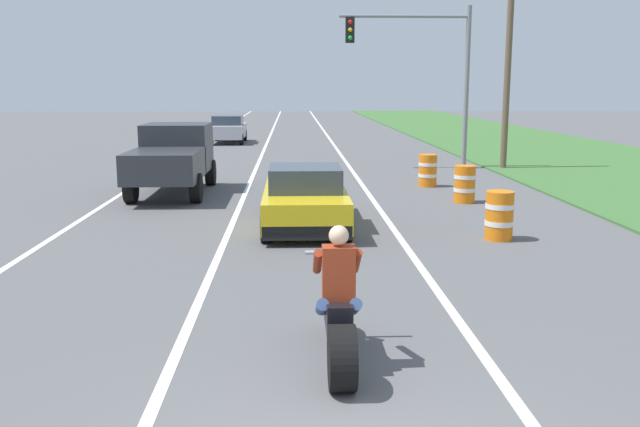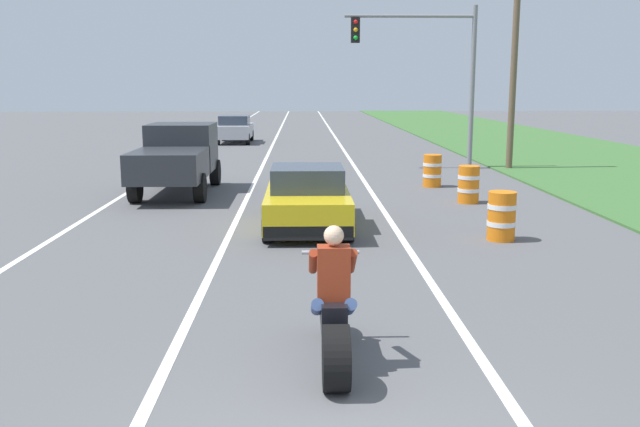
# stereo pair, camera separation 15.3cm
# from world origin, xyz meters

# --- Properties ---
(lane_stripe_left_solid) EXTENTS (0.14, 120.00, 0.01)m
(lane_stripe_left_solid) POSITION_xyz_m (-5.40, 20.00, 0.00)
(lane_stripe_left_solid) COLOR white
(lane_stripe_left_solid) RESTS_ON ground
(lane_stripe_right_solid) EXTENTS (0.14, 120.00, 0.01)m
(lane_stripe_right_solid) POSITION_xyz_m (1.80, 20.00, 0.00)
(lane_stripe_right_solid) COLOR white
(lane_stripe_right_solid) RESTS_ON ground
(lane_stripe_centre_dashed) EXTENTS (0.14, 120.00, 0.01)m
(lane_stripe_centre_dashed) POSITION_xyz_m (-1.80, 20.00, 0.00)
(lane_stripe_centre_dashed) COLOR white
(lane_stripe_centre_dashed) RESTS_ON ground
(grass_verge_right) EXTENTS (10.00, 120.00, 0.06)m
(grass_verge_right) POSITION_xyz_m (11.92, 20.00, 0.03)
(grass_verge_right) COLOR #3D6B33
(grass_verge_right) RESTS_ON ground
(motorcycle_with_rider) EXTENTS (0.70, 2.21, 1.62)m
(motorcycle_with_rider) POSITION_xyz_m (0.08, 2.52, 0.59)
(motorcycle_with_rider) COLOR black
(motorcycle_with_rider) RESTS_ON ground
(sports_car_yellow) EXTENTS (1.84, 4.30, 1.37)m
(sports_car_yellow) POSITION_xyz_m (-0.14, 10.32, 0.63)
(sports_car_yellow) COLOR yellow
(sports_car_yellow) RESTS_ON ground
(pickup_truck_left_lane_dark_grey) EXTENTS (2.02, 4.80, 1.98)m
(pickup_truck_left_lane_dark_grey) POSITION_xyz_m (-3.87, 15.23, 1.11)
(pickup_truck_left_lane_dark_grey) COLOR #2D3035
(pickup_truck_left_lane_dark_grey) RESTS_ON ground
(traffic_light_mast_near) EXTENTS (4.88, 0.34, 6.00)m
(traffic_light_mast_near) POSITION_xyz_m (4.60, 21.10, 4.02)
(traffic_light_mast_near) COLOR gray
(traffic_light_mast_near) RESTS_ON ground
(utility_pole_roadside) EXTENTS (0.24, 0.24, 7.30)m
(utility_pole_roadside) POSITION_xyz_m (7.54, 20.75, 3.65)
(utility_pole_roadside) COLOR brown
(utility_pole_roadside) RESTS_ON ground
(construction_barrel_nearest) EXTENTS (0.58, 0.58, 1.00)m
(construction_barrel_nearest) POSITION_xyz_m (3.79, 8.83, 0.50)
(construction_barrel_nearest) COLOR orange
(construction_barrel_nearest) RESTS_ON ground
(construction_barrel_mid) EXTENTS (0.58, 0.58, 1.00)m
(construction_barrel_mid) POSITION_xyz_m (4.21, 13.35, 0.50)
(construction_barrel_mid) COLOR orange
(construction_barrel_mid) RESTS_ON ground
(construction_barrel_far) EXTENTS (0.58, 0.58, 1.00)m
(construction_barrel_far) POSITION_xyz_m (3.80, 16.37, 0.50)
(construction_barrel_far) COLOR orange
(construction_barrel_far) RESTS_ON ground
(distant_car_far_ahead) EXTENTS (1.80, 4.00, 1.50)m
(distant_car_far_ahead) POSITION_xyz_m (-3.92, 33.28, 0.77)
(distant_car_far_ahead) COLOR #B2B2B7
(distant_car_far_ahead) RESTS_ON ground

